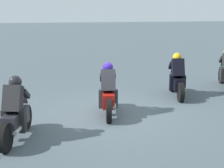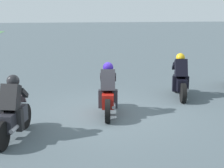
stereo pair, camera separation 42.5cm
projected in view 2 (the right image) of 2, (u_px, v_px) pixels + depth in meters
ground_plane at (111, 113)px, 9.96m from camera, size 120.00×120.00×0.00m
rider_lane_b at (180, 79)px, 11.63m from camera, size 2.03×0.61×1.51m
rider_lane_c at (108, 94)px, 9.74m from camera, size 2.04×0.60×1.51m
rider_lane_d at (13, 113)px, 7.96m from camera, size 2.01×0.66×1.51m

